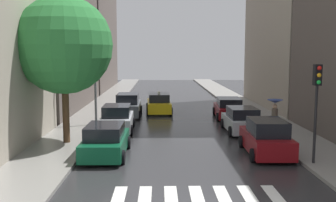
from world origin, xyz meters
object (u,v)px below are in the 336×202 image
parked_car_left_nearest (105,141)px  parked_car_left_third (128,106)px  pedestrian_foreground (275,110)px  taxi_midroad (159,104)px  parked_car_right_second (242,121)px  traffic_light_right_corner (317,92)px  parked_car_right_nearest (266,138)px  parked_car_right_third (229,109)px  lamp_post_left (95,69)px  street_tree_left (64,45)px  parked_car_left_second (117,119)px

parked_car_left_nearest → parked_car_left_third: (0.14, 11.86, 0.10)m
pedestrian_foreground → taxi_midroad: bearing=80.4°
parked_car_right_second → traffic_light_right_corner: size_ratio=0.95×
parked_car_right_nearest → parked_car_right_second: 5.38m
parked_car_right_third → pedestrian_foreground: 6.88m
taxi_midroad → lamp_post_left: 7.95m
parked_car_right_second → parked_car_right_third: parked_car_right_second is taller
parked_car_right_nearest → traffic_light_right_corner: traffic_light_right_corner is taller
parked_car_right_nearest → street_tree_left: (-10.18, 2.30, 4.52)m
parked_car_left_nearest → traffic_light_right_corner: 9.85m
taxi_midroad → lamp_post_left: (-4.22, -5.98, 3.11)m
parked_car_left_second → parked_car_right_third: 9.26m
parked_car_left_second → parked_car_right_second: parked_car_left_second is taller
parked_car_right_second → taxi_midroad: bearing=31.7°
street_tree_left → parked_car_left_third: bearing=74.9°
pedestrian_foreground → street_tree_left: (-11.78, -1.75, 3.72)m
parked_car_left_second → parked_car_right_nearest: parked_car_right_nearest is taller
parked_car_left_third → parked_car_right_nearest: (7.62, -11.78, -0.02)m
pedestrian_foreground → traffic_light_right_corner: size_ratio=0.48×
street_tree_left → pedestrian_foreground: bearing=8.4°
parked_car_right_nearest → parked_car_right_second: (-0.05, 5.38, -0.07)m
parked_car_right_nearest → street_tree_left: 11.37m
parked_car_right_nearest → street_tree_left: bearing=78.5°
parked_car_left_second → parked_car_left_third: (0.23, 5.86, 0.05)m
parked_car_right_nearest → traffic_light_right_corner: bearing=-140.6°
pedestrian_foreground → parked_car_left_nearest: bearing=158.5°
street_tree_left → parked_car_right_third: bearing=39.3°
parked_car_left_nearest → pedestrian_foreground: (9.36, 4.13, 0.87)m
parked_car_left_third → lamp_post_left: size_ratio=0.69×
parked_car_left_second → pedestrian_foreground: pedestrian_foreground is taller
traffic_light_right_corner → parked_car_left_third: bearing=123.7°
parked_car_right_second → lamp_post_left: (-9.39, 2.16, 3.13)m
parked_car_left_second → lamp_post_left: size_ratio=0.65×
traffic_light_right_corner → parked_car_left_second: bearing=140.0°
parked_car_left_nearest → lamp_post_left: 8.41m
traffic_light_right_corner → lamp_post_left: (-11.00, 9.52, 0.59)m
parked_car_right_nearest → pedestrian_foreground: bearing=-20.3°
pedestrian_foreground → parked_car_right_second: bearing=95.5°
parked_car_right_second → street_tree_left: (-10.13, -3.09, 4.58)m
parked_car_right_second → pedestrian_foreground: size_ratio=1.97×
parked_car_right_nearest → parked_car_right_third: (0.07, 10.70, -0.08)m
parked_car_right_nearest → taxi_midroad: taxi_midroad is taller
parked_car_left_nearest → parked_car_right_second: bearing=-54.1°
traffic_light_right_corner → parked_car_left_nearest: bearing=168.5°
taxi_midroad → pedestrian_foreground: 11.70m
parked_car_right_second → traffic_light_right_corner: bearing=-168.5°
taxi_midroad → lamp_post_left: size_ratio=0.69×
parked_car_right_third → street_tree_left: 14.03m
parked_car_left_third → taxi_midroad: 2.97m
parked_car_right_third → parked_car_left_nearest: bearing=146.6°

